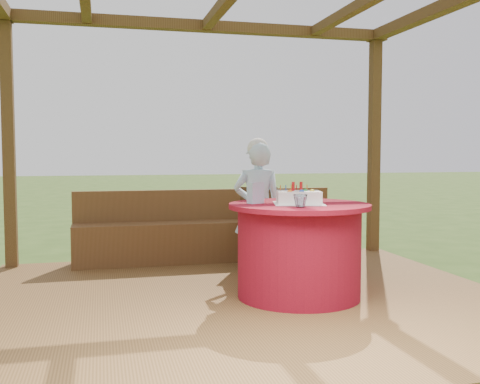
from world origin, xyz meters
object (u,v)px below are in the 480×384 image
chair (259,224)px  birthday_cake (299,197)px  elderly_woman (258,206)px  bench (209,237)px  drinking_glass (300,201)px  table (299,250)px  gift_bag (256,193)px

chair → birthday_cake: (-0.03, -1.34, 0.39)m
elderly_woman → birthday_cake: 0.97m
bench → chair: size_ratio=3.51×
elderly_woman → chair: bearing=72.8°
bench → drinking_glass: size_ratio=26.93×
bench → birthday_cake: 1.96m
drinking_glass → elderly_woman: bearing=89.8°
birthday_cake → drinking_glass: bearing=-107.4°
table → elderly_woman: elderly_woman is taller
elderly_woman → birthday_cake: bearing=-84.8°
chair → table: bearing=-90.7°
bench → drinking_glass: 2.21m
table → gift_bag: 0.61m
elderly_woman → gift_bag: (-0.25, -0.82, 0.20)m
table → drinking_glass: (-0.11, -0.31, 0.44)m
chair → elderly_woman: elderly_woman is taller
birthday_cake → gift_bag: 0.36m
birthday_cake → drinking_glass: size_ratio=4.45×
bench → chair: 0.69m
bench → drinking_glass: (0.33, -2.10, 0.58)m
bench → elderly_woman: elderly_woman is taller
table → gift_bag: bearing=163.6°
chair → gift_bag: (-0.37, -1.20, 0.42)m
bench → table: (0.43, -1.79, 0.14)m
table → chair: size_ratio=1.40×
table → elderly_woman: bearing=96.3°
table → elderly_woman: size_ratio=0.87×
birthday_cake → table: bearing=59.6°
elderly_woman → drinking_glass: (-0.00, -1.24, 0.16)m
table → birthday_cake: size_ratio=2.40×
chair → bench: bearing=133.1°
bench → gift_bag: gift_bag is taller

